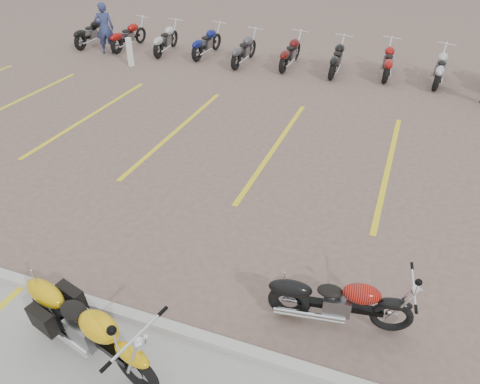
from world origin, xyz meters
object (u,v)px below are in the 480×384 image
object	(u,v)px
yellow_cruiser	(89,327)
person_a	(105,28)
flame_cruiser	(336,301)
bollard	(130,52)

from	to	relation	value
yellow_cruiser	person_a	world-z (taller)	person_a
yellow_cruiser	flame_cruiser	xyz separation A→B (m)	(2.92, 1.69, -0.08)
yellow_cruiser	flame_cruiser	size ratio (longest dim) A/B	1.18
bollard	person_a	bearing A→B (deg)	147.45
person_a	bollard	size ratio (longest dim) A/B	1.88
flame_cruiser	person_a	xyz separation A→B (m)	(-10.88, 10.36, 0.52)
flame_cruiser	person_a	size ratio (longest dim) A/B	1.08
yellow_cruiser	flame_cruiser	bearing A→B (deg)	45.49
yellow_cruiser	bollard	xyz separation A→B (m)	(-6.23, 10.94, 0.00)
person_a	bollard	xyz separation A→B (m)	(1.74, -1.11, -0.44)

